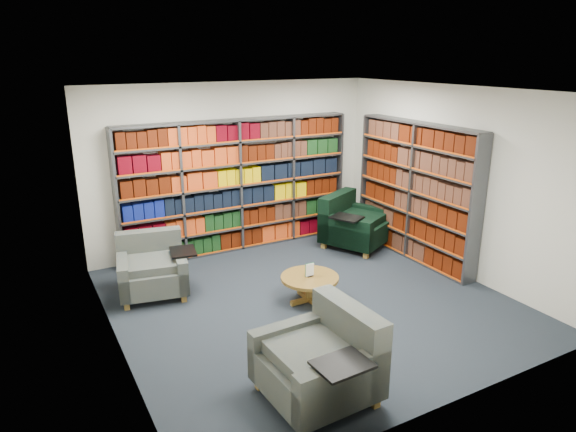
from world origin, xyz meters
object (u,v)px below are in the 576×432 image
chair_teal_left (152,269)px  coffee_table (310,282)px  chair_green_right (351,225)px  chair_teal_front (325,362)px

chair_teal_left → coffee_table: chair_teal_left is taller
chair_teal_left → chair_green_right: 3.54m
chair_green_right → chair_teal_left: bearing=-177.3°
chair_green_right → chair_teal_front: chair_teal_front is taller
chair_teal_left → chair_teal_front: 3.25m
chair_green_right → chair_teal_front: (-2.66, -3.30, 0.00)m
chair_teal_left → coffee_table: bearing=-37.1°
chair_teal_left → chair_green_right: (3.53, 0.17, 0.03)m
chair_teal_left → coffee_table: (1.78, -1.34, -0.04)m
chair_green_right → coffee_table: chair_green_right is taller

